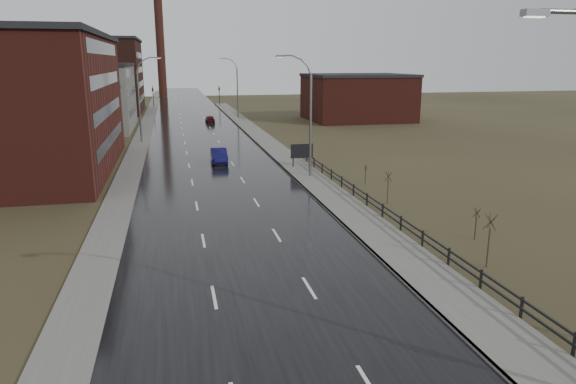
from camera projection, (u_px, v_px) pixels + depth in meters
name	position (u px, v px, depth m)	size (l,w,h in m)	color
road	(202.00, 142.00, 69.83)	(14.00, 300.00, 0.06)	black
sidewalk_right	(311.00, 179.00, 48.02)	(3.20, 180.00, 0.18)	#595651
curb_right	(295.00, 179.00, 47.69)	(0.16, 180.00, 0.18)	slate
sidewalk_left	(139.00, 144.00, 68.08)	(2.40, 260.00, 0.12)	#595651
warehouse_mid	(80.00, 97.00, 81.73)	(16.32, 20.40, 10.50)	slate
warehouse_far	(77.00, 76.00, 108.41)	(26.52, 24.48, 15.50)	#331611
building_right	(357.00, 97.00, 96.03)	(18.36, 16.32, 8.50)	#471914
smokestack	(160.00, 45.00, 149.82)	(2.70, 2.70, 30.70)	#331611
streetlight_right_mid	(308.00, 116.00, 47.52)	(3.36, 0.28, 11.35)	slate
streetlight_left	(141.00, 99.00, 68.65)	(3.36, 0.28, 11.35)	slate
streetlight_right_far	(236.00, 88.00, 98.57)	(3.36, 0.28, 11.35)	slate
guardrail	(406.00, 225.00, 32.45)	(0.10, 53.05, 1.10)	black
shrub_c	(489.00, 239.00, 27.21)	(0.70, 0.74, 2.99)	#382D23
shrub_d	(476.00, 223.00, 31.63)	(0.48, 0.51, 2.02)	#382D23
shrub_e	(388.00, 187.00, 39.66)	(0.60, 0.63, 2.55)	#382D23
shrub_f	(366.00, 174.00, 46.47)	(0.40, 0.42, 1.66)	#382D23
billboard	(302.00, 152.00, 52.87)	(2.36, 0.17, 2.52)	black
traffic_light_left	(153.00, 88.00, 123.72)	(0.58, 2.73, 5.30)	black
traffic_light_right	(219.00, 87.00, 127.13)	(0.58, 2.73, 5.30)	black
car_near	(219.00, 156.00, 55.57)	(1.68, 4.82, 1.59)	#0E0D42
car_far	(210.00, 119.00, 92.36)	(1.53, 3.81, 1.30)	#420B14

